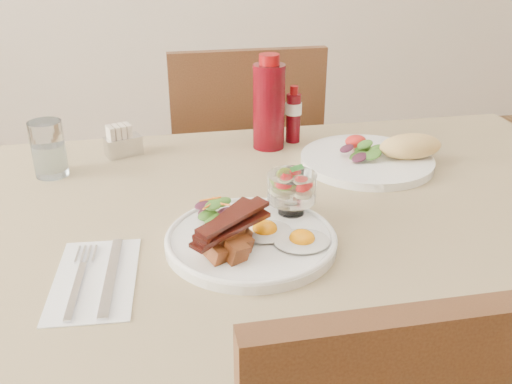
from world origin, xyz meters
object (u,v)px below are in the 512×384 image
object	(u,v)px
sugar_caddy	(122,143)
main_plate	(251,241)
hot_sauce_bottle	(293,115)
table	(300,247)
fruit_cup	(292,188)
second_plate	(377,156)
ketchup_bottle	(269,105)
water_glass	(49,152)
chair_far	(242,176)

from	to	relation	value
sugar_caddy	main_plate	bearing A→B (deg)	-84.37
hot_sauce_bottle	sugar_caddy	distance (m)	0.40
table	hot_sauce_bottle	distance (m)	0.38
fruit_cup	table	bearing A→B (deg)	56.36
table	sugar_caddy	xyz separation A→B (m)	(-0.33, 0.32, 0.12)
main_plate	second_plate	bearing A→B (deg)	40.63
ketchup_bottle	water_glass	distance (m)	0.48
table	water_glass	distance (m)	0.55
main_plate	water_glass	distance (m)	0.51
hot_sauce_bottle	water_glass	size ratio (longest dim) A/B	1.17
fruit_cup	water_glass	bearing A→B (deg)	146.65
chair_far	fruit_cup	xyz separation A→B (m)	(-0.03, -0.71, 0.29)
fruit_cup	hot_sauce_bottle	size ratio (longest dim) A/B	0.64
fruit_cup	hot_sauce_bottle	distance (m)	0.40
table	ketchup_bottle	distance (m)	0.36
chair_far	sugar_caddy	size ratio (longest dim) A/B	10.56
second_plate	ketchup_bottle	bearing A→B (deg)	144.81
second_plate	ketchup_bottle	distance (m)	0.27
chair_far	hot_sauce_bottle	xyz separation A→B (m)	(0.07, -0.33, 0.29)
second_plate	hot_sauce_bottle	world-z (taller)	hot_sauce_bottle
main_plate	sugar_caddy	bearing A→B (deg)	115.52
main_plate	water_glass	bearing A→B (deg)	134.68
chair_far	second_plate	world-z (taller)	chair_far
fruit_cup	chair_far	bearing A→B (deg)	87.31
chair_far	sugar_caddy	distance (m)	0.54
hot_sauce_bottle	sugar_caddy	world-z (taller)	hot_sauce_bottle
fruit_cup	second_plate	xyz separation A→B (m)	(0.25, 0.21, -0.04)
water_glass	second_plate	bearing A→B (deg)	-6.22
chair_far	ketchup_bottle	bearing A→B (deg)	-89.39
ketchup_bottle	hot_sauce_bottle	world-z (taller)	ketchup_bottle
second_plate	hot_sauce_bottle	bearing A→B (deg)	129.98
chair_far	sugar_caddy	xyz separation A→B (m)	(-0.33, -0.34, 0.26)
sugar_caddy	hot_sauce_bottle	bearing A→B (deg)	-17.95
ketchup_bottle	sugar_caddy	bearing A→B (deg)	178.06
second_plate	sugar_caddy	xyz separation A→B (m)	(-0.54, 0.16, 0.01)
chair_far	ketchup_bottle	xyz separation A→B (m)	(0.00, -0.35, 0.33)
chair_far	water_glass	xyz separation A→B (m)	(-0.47, -0.43, 0.28)
sugar_caddy	chair_far	bearing A→B (deg)	26.14
main_plate	ketchup_bottle	xyz separation A→B (m)	(0.12, 0.43, 0.09)
ketchup_bottle	sugar_caddy	world-z (taller)	ketchup_bottle
sugar_caddy	water_glass	bearing A→B (deg)	-169.54
table	main_plate	xyz separation A→B (m)	(-0.12, -0.12, 0.10)
hot_sauce_bottle	sugar_caddy	xyz separation A→B (m)	(-0.40, -0.01, -0.04)
table	chair_far	distance (m)	0.68
ketchup_bottle	fruit_cup	bearing A→B (deg)	-95.89
table	ketchup_bottle	world-z (taller)	ketchup_bottle
chair_far	fruit_cup	world-z (taller)	chair_far
second_plate	water_glass	distance (m)	0.69
main_plate	ketchup_bottle	size ratio (longest dim) A/B	1.30
main_plate	water_glass	size ratio (longest dim) A/B	2.42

